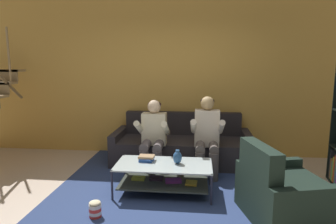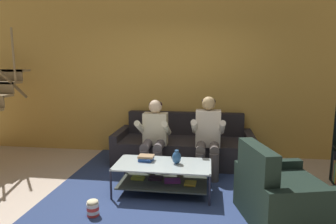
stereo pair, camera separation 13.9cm
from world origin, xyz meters
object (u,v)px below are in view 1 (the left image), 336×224
at_px(armchair, 283,195).
at_px(person_seated_left, 153,134).
at_px(book_stack, 147,158).
at_px(popcorn_tub, 95,209).
at_px(coffee_table, 164,174).
at_px(couch, 182,146).
at_px(vase, 177,157).
at_px(person_seated_right, 207,133).

bearing_deg(armchair, person_seated_left, 141.52).
height_order(person_seated_left, book_stack, person_seated_left).
bearing_deg(popcorn_tub, person_seated_left, 73.55).
bearing_deg(book_stack, coffee_table, -19.64).
bearing_deg(popcorn_tub, coffee_table, 46.63).
height_order(person_seated_left, coffee_table, person_seated_left).
height_order(couch, person_seated_left, person_seated_left).
xyz_separation_m(coffee_table, vase, (0.18, 0.02, 0.23)).
bearing_deg(book_stack, popcorn_tub, -118.42).
bearing_deg(coffee_table, vase, 7.38).
relative_size(couch, coffee_table, 1.86).
distance_m(coffee_table, book_stack, 0.32).
distance_m(person_seated_left, person_seated_right, 0.83).
xyz_separation_m(armchair, popcorn_tub, (-2.07, -0.17, -0.19)).
height_order(couch, vase, couch).
bearing_deg(book_stack, person_seated_right, 38.69).
distance_m(person_seated_right, popcorn_tub, 2.02).
relative_size(couch, armchair, 2.09).
bearing_deg(person_seated_right, couch, 127.61).
height_order(coffee_table, book_stack, book_stack).
distance_m(coffee_table, popcorn_tub, 1.02).
distance_m(couch, popcorn_tub, 2.19).
xyz_separation_m(person_seated_left, vase, (0.43, -0.72, -0.13)).
relative_size(vase, book_stack, 0.89).
xyz_separation_m(person_seated_right, book_stack, (-0.82, -0.66, -0.21)).
height_order(couch, book_stack, couch).
distance_m(person_seated_right, armchair, 1.58).
bearing_deg(couch, person_seated_right, -52.39).
height_order(person_seated_right, armchair, person_seated_right).
distance_m(couch, book_stack, 1.28).
xyz_separation_m(coffee_table, armchair, (1.38, -0.56, 0.03)).
distance_m(couch, coffee_table, 1.30).
relative_size(person_seated_left, coffee_table, 0.91).
relative_size(person_seated_left, armchair, 1.02).
bearing_deg(book_stack, person_seated_left, 90.71).
bearing_deg(person_seated_left, person_seated_right, 0.40).
distance_m(person_seated_left, vase, 0.85).
bearing_deg(coffee_table, couch, 82.88).
bearing_deg(person_seated_left, book_stack, -89.29).
xyz_separation_m(coffee_table, popcorn_tub, (-0.69, -0.73, -0.16)).
distance_m(couch, vase, 1.28).
height_order(person_seated_left, popcorn_tub, person_seated_left).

